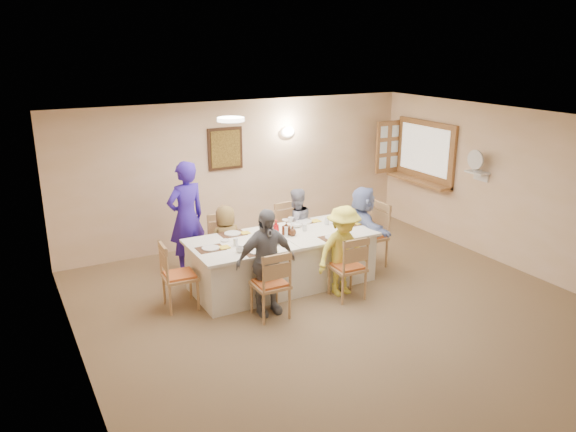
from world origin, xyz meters
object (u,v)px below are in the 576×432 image
chair_back_left (223,246)px  diner_front_right (343,251)px  serving_hatch (425,152)px  diner_back_left (226,242)px  chair_back_right (292,232)px  desk_fan (477,164)px  chair_right_end (369,235)px  condiment_ketchup (276,228)px  chair_front_right (347,266)px  diner_front_left (266,262)px  diner_right_end (363,228)px  dining_table (282,261)px  chair_front_left (270,283)px  caregiver (186,218)px  chair_left_end (180,275)px  diner_back_right (296,226)px

chair_back_left → diner_front_right: 1.91m
serving_hatch → diner_back_left: size_ratio=1.33×
diner_front_right → chair_back_right: bearing=85.8°
diner_back_left → desk_fan: bearing=160.4°
serving_hatch → chair_right_end: bearing=-152.9°
serving_hatch → condiment_ketchup: size_ratio=6.11×
serving_hatch → diner_front_right: (-2.90, -1.68, -0.85)m
desk_fan → chair_front_right: 3.03m
serving_hatch → diner_front_left: bearing=-157.7°
diner_front_left → chair_right_end: bearing=18.0°
serving_hatch → diner_right_end: size_ratio=1.13×
dining_table → chair_right_end: chair_right_end is taller
chair_front_left → condiment_ketchup: 1.06m
chair_right_end → diner_front_right: 1.18m
chair_front_right → diner_front_left: diner_front_left is taller
desk_fan → diner_front_left: 4.09m
chair_front_right → condiment_ketchup: 1.16m
serving_hatch → diner_right_end: (-2.08, -1.00, -0.84)m
chair_back_left → condiment_ketchup: size_ratio=3.74×
caregiver → desk_fan: bearing=146.8°
chair_left_end → diner_right_end: bearing=-86.6°
chair_left_end → condiment_ketchup: bearing=-85.3°
chair_back_left → serving_hatch: bearing=12.2°
dining_table → caregiver: bearing=132.4°
chair_back_right → diner_front_right: diner_front_right is taller
serving_hatch → chair_back_left: (-4.10, -0.20, -1.04)m
desk_fan → diner_front_right: (-2.79, -0.33, -0.90)m
diner_back_left → caregiver: size_ratio=0.64×
diner_back_left → chair_right_end: bearing=157.3°
chair_front_right → diner_back_left: bearing=-48.7°
dining_table → chair_right_end: bearing=0.0°
chair_front_left → chair_right_end: chair_right_end is taller
diner_front_left → diner_front_right: bearing=0.4°
diner_front_left → diner_front_right: diner_front_left is taller
chair_back_left → chair_left_end: (-0.95, -0.80, 0.01)m
chair_right_end → chair_left_end: bearing=-91.7°
diner_back_right → chair_front_left: bearing=48.8°
chair_left_end → diner_front_left: 1.19m
condiment_ketchup → chair_back_left: bearing=123.9°
chair_left_end → diner_right_end: 2.98m
diner_right_end → caregiver: 2.73m
dining_table → chair_back_right: (0.60, 0.80, 0.09)m
serving_hatch → dining_table: serving_hatch is taller
diner_front_left → caregiver: size_ratio=0.81×
diner_back_left → diner_back_right: diner_back_right is taller
caregiver → condiment_ketchup: bearing=116.3°
dining_table → chair_back_right: size_ratio=2.85×
chair_back_left → chair_front_right: size_ratio=0.99×
desk_fan → chair_back_left: (-3.99, 1.15, -1.09)m
condiment_ketchup → chair_back_right: bearing=48.3°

